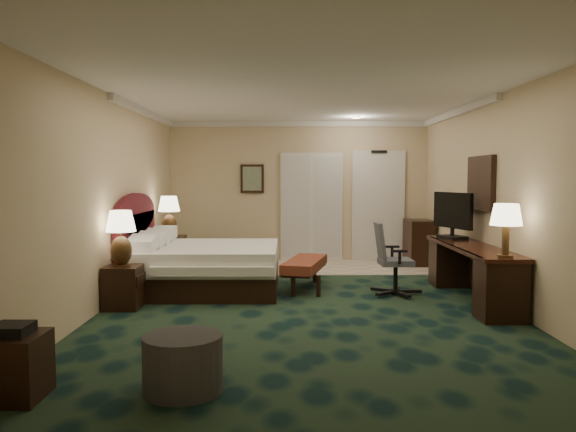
{
  "coord_description": "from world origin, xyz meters",
  "views": [
    {
      "loc": [
        -0.23,
        -7.17,
        1.64
      ],
      "look_at": [
        -0.21,
        0.6,
        1.09
      ],
      "focal_mm": 35.0,
      "sensor_mm": 36.0,
      "label": 1
    }
  ],
  "objects_px": {
    "lamp_far": "(169,216)",
    "desk": "(471,273)",
    "bed": "(207,268)",
    "side_table": "(13,367)",
    "tv": "(453,216)",
    "minibar": "(419,242)",
    "bed_bench": "(305,274)",
    "nightstand_near": "(124,287)",
    "lamp_near": "(121,238)",
    "desk_chair": "(396,259)",
    "nightstand_far": "(169,255)",
    "ottoman": "(183,363)"
  },
  "relations": [
    {
      "from": "nightstand_far",
      "to": "ottoman",
      "type": "height_order",
      "value": "nightstand_far"
    },
    {
      "from": "lamp_far",
      "to": "desk_chair",
      "type": "height_order",
      "value": "lamp_far"
    },
    {
      "from": "bed_bench",
      "to": "ottoman",
      "type": "xyz_separation_m",
      "value": [
        -1.06,
        -3.93,
        0.0
      ]
    },
    {
      "from": "tv",
      "to": "minibar",
      "type": "bearing_deg",
      "value": 70.08
    },
    {
      "from": "nightstand_near",
      "to": "side_table",
      "type": "relative_size",
      "value": 1.11
    },
    {
      "from": "bed",
      "to": "lamp_far",
      "type": "height_order",
      "value": "lamp_far"
    },
    {
      "from": "bed",
      "to": "side_table",
      "type": "relative_size",
      "value": 4.24
    },
    {
      "from": "lamp_near",
      "to": "tv",
      "type": "relative_size",
      "value": 0.79
    },
    {
      "from": "nightstand_near",
      "to": "side_table",
      "type": "bearing_deg",
      "value": -89.62
    },
    {
      "from": "nightstand_far",
      "to": "desk",
      "type": "bearing_deg",
      "value": -25.96
    },
    {
      "from": "ottoman",
      "to": "desk_chair",
      "type": "xyz_separation_m",
      "value": [
        2.3,
        3.52,
        0.29
      ]
    },
    {
      "from": "minibar",
      "to": "desk_chair",
      "type": "bearing_deg",
      "value": -109.56
    },
    {
      "from": "bed",
      "to": "nightstand_far",
      "type": "xyz_separation_m",
      "value": [
        -0.85,
        1.44,
        -0.01
      ]
    },
    {
      "from": "ottoman",
      "to": "tv",
      "type": "distance_m",
      "value": 5.11
    },
    {
      "from": "desk",
      "to": "tv",
      "type": "bearing_deg",
      "value": 92.67
    },
    {
      "from": "side_table",
      "to": "bed_bench",
      "type": "bearing_deg",
      "value": 60.76
    },
    {
      "from": "bed",
      "to": "nightstand_far",
      "type": "relative_size",
      "value": 3.25
    },
    {
      "from": "nightstand_near",
      "to": "lamp_near",
      "type": "xyz_separation_m",
      "value": [
        -0.01,
        -0.04,
        0.61
      ]
    },
    {
      "from": "lamp_near",
      "to": "bed_bench",
      "type": "height_order",
      "value": "lamp_near"
    },
    {
      "from": "tv",
      "to": "desk_chair",
      "type": "bearing_deg",
      "value": -175.17
    },
    {
      "from": "bed_bench",
      "to": "side_table",
      "type": "xyz_separation_m",
      "value": [
        -2.28,
        -4.07,
        0.02
      ]
    },
    {
      "from": "lamp_far",
      "to": "bed_bench",
      "type": "bearing_deg",
      "value": -30.53
    },
    {
      "from": "bed_bench",
      "to": "nightstand_near",
      "type": "bearing_deg",
      "value": -138.75
    },
    {
      "from": "lamp_far",
      "to": "ottoman",
      "type": "distance_m",
      "value": 5.44
    },
    {
      "from": "lamp_far",
      "to": "minibar",
      "type": "height_order",
      "value": "lamp_far"
    },
    {
      "from": "lamp_far",
      "to": "desk_chair",
      "type": "xyz_separation_m",
      "value": [
        3.5,
        -1.74,
        -0.47
      ]
    },
    {
      "from": "ottoman",
      "to": "desk_chair",
      "type": "height_order",
      "value": "desk_chair"
    },
    {
      "from": "bed",
      "to": "lamp_far",
      "type": "distance_m",
      "value": 1.75
    },
    {
      "from": "bed",
      "to": "bed_bench",
      "type": "xyz_separation_m",
      "value": [
        1.42,
        0.07,
        -0.11
      ]
    },
    {
      "from": "bed_bench",
      "to": "side_table",
      "type": "height_order",
      "value": "side_table"
    },
    {
      "from": "desk",
      "to": "minibar",
      "type": "distance_m",
      "value": 3.05
    },
    {
      "from": "bed",
      "to": "nightstand_near",
      "type": "relative_size",
      "value": 3.83
    },
    {
      "from": "nightstand_far",
      "to": "bed",
      "type": "bearing_deg",
      "value": -59.5
    },
    {
      "from": "bed_bench",
      "to": "lamp_far",
      "type": "bearing_deg",
      "value": 163.24
    },
    {
      "from": "bed_bench",
      "to": "tv",
      "type": "xyz_separation_m",
      "value": [
        2.14,
        -0.03,
        0.86
      ]
    },
    {
      "from": "tv",
      "to": "side_table",
      "type": "bearing_deg",
      "value": -155.99
    },
    {
      "from": "lamp_far",
      "to": "lamp_near",
      "type": "bearing_deg",
      "value": -91.3
    },
    {
      "from": "ottoman",
      "to": "minibar",
      "type": "height_order",
      "value": "minibar"
    },
    {
      "from": "lamp_near",
      "to": "side_table",
      "type": "xyz_separation_m",
      "value": [
        0.03,
        -2.84,
        -0.64
      ]
    },
    {
      "from": "ottoman",
      "to": "minibar",
      "type": "xyz_separation_m",
      "value": [
        3.25,
        6.19,
        0.2
      ]
    },
    {
      "from": "bed",
      "to": "desk",
      "type": "xyz_separation_m",
      "value": [
        3.59,
        -0.72,
        0.04
      ]
    },
    {
      "from": "side_table",
      "to": "desk",
      "type": "height_order",
      "value": "desk"
    },
    {
      "from": "side_table",
      "to": "tv",
      "type": "height_order",
      "value": "tv"
    },
    {
      "from": "lamp_far",
      "to": "tv",
      "type": "relative_size",
      "value": 0.79
    },
    {
      "from": "bed_bench",
      "to": "tv",
      "type": "distance_m",
      "value": 2.3
    },
    {
      "from": "desk_chair",
      "to": "minibar",
      "type": "height_order",
      "value": "desk_chair"
    },
    {
      "from": "desk",
      "to": "lamp_near",
      "type": "bearing_deg",
      "value": -174.31
    },
    {
      "from": "lamp_far",
      "to": "desk",
      "type": "height_order",
      "value": "lamp_far"
    },
    {
      "from": "lamp_near",
      "to": "desk_chair",
      "type": "xyz_separation_m",
      "value": [
        3.55,
        0.82,
        -0.37
      ]
    },
    {
      "from": "tv",
      "to": "bed",
      "type": "bearing_deg",
      "value": 162.14
    }
  ]
}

